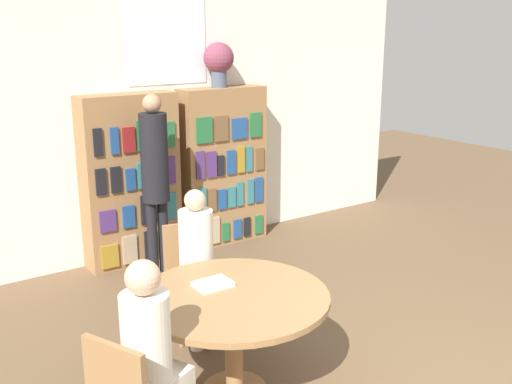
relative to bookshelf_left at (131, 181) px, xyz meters
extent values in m
cube|color=silver|center=(0.55, 0.19, 0.63)|extent=(6.40, 0.06, 3.00)
cube|color=white|center=(0.55, 0.16, 1.48)|extent=(0.90, 0.01, 1.10)
cube|color=olive|center=(0.00, 0.00, 0.00)|extent=(0.98, 0.32, 1.75)
cube|color=olive|center=(-0.33, -0.17, -0.69)|extent=(0.17, 0.02, 0.24)
cube|color=tan|center=(-0.12, -0.17, -0.67)|extent=(0.15, 0.02, 0.29)
cube|color=black|center=(0.11, -0.17, -0.66)|extent=(0.13, 0.02, 0.30)
cube|color=#236638|center=(0.34, -0.17, -0.68)|extent=(0.14, 0.02, 0.26)
cube|color=#4C2D6B|center=(-0.33, -0.17, -0.32)|extent=(0.16, 0.02, 0.22)
cube|color=navy|center=(-0.11, -0.17, -0.32)|extent=(0.13, 0.02, 0.23)
cube|color=black|center=(0.12, -0.17, -0.28)|extent=(0.19, 0.02, 0.30)
cube|color=#2D707A|center=(0.33, -0.17, -0.29)|extent=(0.18, 0.02, 0.28)
cube|color=black|center=(-0.37, -0.17, 0.08)|extent=(0.10, 0.02, 0.26)
cube|color=black|center=(-0.22, -0.17, 0.08)|extent=(0.10, 0.02, 0.26)
cube|color=navy|center=(-0.07, -0.17, 0.06)|extent=(0.10, 0.02, 0.22)
cube|color=#2D707A|center=(0.07, -0.17, 0.08)|extent=(0.13, 0.02, 0.26)
cube|color=#2D707A|center=(0.21, -0.17, 0.08)|extent=(0.10, 0.02, 0.26)
cube|color=#4C2D6B|center=(0.36, -0.17, 0.09)|extent=(0.12, 0.02, 0.29)
cube|color=black|center=(-0.38, -0.17, 0.46)|extent=(0.08, 0.02, 0.26)
cube|color=navy|center=(-0.21, -0.17, 0.46)|extent=(0.08, 0.02, 0.26)
cube|color=maroon|center=(-0.07, -0.17, 0.45)|extent=(0.13, 0.02, 0.25)
cube|color=#236638|center=(0.06, -0.17, 0.48)|extent=(0.09, 0.02, 0.30)
cube|color=olive|center=(0.21, -0.17, 0.48)|extent=(0.10, 0.02, 0.30)
cube|color=#236638|center=(0.37, -0.17, 0.46)|extent=(0.13, 0.02, 0.26)
cube|color=olive|center=(1.10, 0.00, 0.00)|extent=(0.98, 0.32, 1.75)
cube|color=#2D707A|center=(0.74, -0.17, -0.69)|extent=(0.13, 0.02, 0.25)
cube|color=tan|center=(0.89, -0.17, -0.66)|extent=(0.11, 0.02, 0.30)
cube|color=#236638|center=(1.02, -0.17, -0.71)|extent=(0.08, 0.02, 0.21)
cube|color=navy|center=(1.18, -0.17, -0.70)|extent=(0.10, 0.02, 0.22)
cube|color=black|center=(1.31, -0.17, -0.70)|extent=(0.08, 0.02, 0.22)
cube|color=#236638|center=(1.48, -0.17, -0.70)|extent=(0.10, 0.02, 0.21)
cube|color=#2D707A|center=(0.72, -0.17, -0.29)|extent=(0.11, 0.02, 0.28)
cube|color=brown|center=(0.86, -0.17, -0.31)|extent=(0.10, 0.02, 0.25)
cube|color=navy|center=(0.98, -0.17, -0.32)|extent=(0.10, 0.02, 0.22)
cube|color=#2D707A|center=(1.11, -0.17, -0.31)|extent=(0.10, 0.02, 0.23)
cube|color=#2D707A|center=(1.22, -0.17, -0.30)|extent=(0.08, 0.02, 0.27)
cube|color=#2D707A|center=(1.36, -0.17, -0.29)|extent=(0.08, 0.02, 0.28)
cube|color=navy|center=(1.48, -0.17, -0.29)|extent=(0.10, 0.02, 0.29)
cube|color=#4C2D6B|center=(0.72, -0.17, 0.10)|extent=(0.10, 0.02, 0.30)
cube|color=#4C2D6B|center=(0.86, -0.17, 0.09)|extent=(0.11, 0.02, 0.28)
cube|color=black|center=(0.97, -0.17, 0.06)|extent=(0.08, 0.02, 0.22)
cube|color=navy|center=(1.11, -0.17, 0.08)|extent=(0.11, 0.02, 0.26)
cube|color=olive|center=(1.24, -0.17, 0.09)|extent=(0.09, 0.02, 0.29)
cube|color=#2D707A|center=(1.35, -0.17, 0.09)|extent=(0.07, 0.02, 0.28)
cube|color=brown|center=(1.49, -0.17, 0.07)|extent=(0.11, 0.02, 0.25)
cube|color=#236638|center=(0.78, -0.17, 0.47)|extent=(0.19, 0.02, 0.27)
cube|color=brown|center=(0.98, -0.17, 0.47)|extent=(0.17, 0.02, 0.27)
cube|color=navy|center=(1.22, -0.17, 0.44)|extent=(0.20, 0.02, 0.23)
cube|color=#236638|center=(1.43, -0.17, 0.46)|extent=(0.15, 0.02, 0.27)
cylinder|color=#475166|center=(1.07, 0.00, 0.97)|extent=(0.17, 0.17, 0.18)
sphere|color=brown|center=(1.07, 0.00, 1.19)|extent=(0.32, 0.32, 0.32)
cylinder|color=olive|center=(-0.43, -2.57, -0.52)|extent=(0.12, 0.12, 0.65)
cylinder|color=olive|center=(-0.43, -2.57, -0.17)|extent=(1.25, 1.25, 0.04)
cube|color=olive|center=(-0.23, -1.71, -0.47)|extent=(0.48, 0.48, 0.04)
cube|color=olive|center=(-0.19, -1.53, -0.22)|extent=(0.40, 0.12, 0.45)
cylinder|color=olive|center=(-0.10, -1.91, -0.68)|extent=(0.04, 0.04, 0.38)
cylinder|color=olive|center=(-0.43, -1.83, -0.68)|extent=(0.04, 0.04, 0.38)
cylinder|color=olive|center=(-0.03, -1.58, -0.68)|extent=(0.04, 0.04, 0.38)
cylinder|color=olive|center=(-0.36, -1.50, -0.68)|extent=(0.04, 0.04, 0.38)
cube|color=silver|center=(-0.26, -1.84, -0.39)|extent=(0.33, 0.37, 0.12)
cylinder|color=silver|center=(-0.24, -1.76, -0.08)|extent=(0.26, 0.26, 0.50)
sphere|color=tan|center=(-0.24, -1.76, 0.25)|extent=(0.16, 0.16, 0.16)
cylinder|color=silver|center=(-0.22, -1.97, -0.66)|extent=(0.10, 0.10, 0.42)
cylinder|color=silver|center=(-0.36, -1.94, -0.66)|extent=(0.10, 0.10, 0.42)
cube|color=silver|center=(-1.11, -2.86, -0.39)|extent=(0.40, 0.37, 0.12)
cylinder|color=silver|center=(-1.18, -2.89, -0.08)|extent=(0.26, 0.26, 0.50)
sphere|color=tan|center=(-1.18, -2.89, 0.27)|extent=(0.19, 0.19, 0.19)
cylinder|color=black|center=(-0.02, -0.51, -0.48)|extent=(0.10, 0.10, 0.77)
cylinder|color=black|center=(0.09, -0.51, -0.48)|extent=(0.10, 0.10, 0.77)
cylinder|color=black|center=(0.03, -0.51, 0.32)|extent=(0.26, 0.26, 0.84)
sphere|color=#A37A5B|center=(0.03, -0.51, 0.83)|extent=(0.18, 0.18, 0.18)
cylinder|color=black|center=(0.11, -0.25, 0.53)|extent=(0.07, 0.30, 0.07)
cube|color=silver|center=(-0.47, -2.39, -0.14)|extent=(0.24, 0.18, 0.03)
camera|label=1|loc=(-2.34, -5.54, 1.50)|focal=42.00mm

